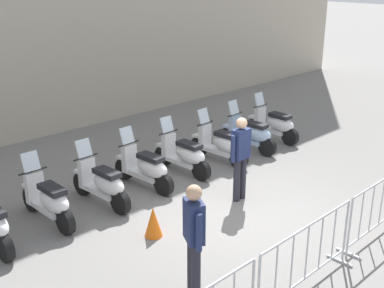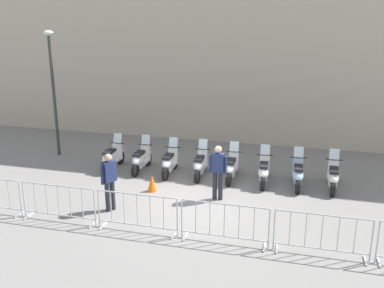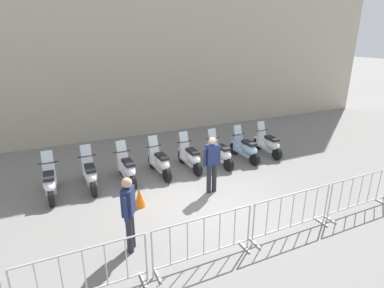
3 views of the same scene
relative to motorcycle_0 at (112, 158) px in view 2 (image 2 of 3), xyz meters
The scene contains 18 objects.
ground_plane 4.52m from the motorcycle_0, 24.56° to the right, with size 120.00×120.00×0.00m, color slate.
building_facade 8.82m from the motorcycle_0, 61.19° to the left, with size 28.00×2.40×11.33m, color #B2A893.
motorcycle_0 is the anchor object (origin of this frame).
motorcycle_1 1.13m from the motorcycle_0, ahead, with size 0.56×1.73×1.24m.
motorcycle_2 2.25m from the motorcycle_0, ahead, with size 0.59×1.72×1.24m.
motorcycle_3 3.37m from the motorcycle_0, ahead, with size 0.62×1.72×1.24m.
motorcycle_4 4.49m from the motorcycle_0, ahead, with size 0.57×1.73×1.24m.
motorcycle_5 5.61m from the motorcycle_0, ahead, with size 0.62×1.72×1.24m.
motorcycle_6 6.73m from the motorcycle_0, ahead, with size 0.61×1.72×1.24m.
motorcycle_7 7.85m from the motorcycle_0, ahead, with size 0.56×1.73×1.24m.
barrier_segment_1 4.33m from the motorcycle_0, 79.28° to the right, with size 2.22×0.61×1.07m.
barrier_segment_2 5.12m from the motorcycle_0, 52.60° to the right, with size 2.22×0.61×1.07m.
barrier_segment_3 6.66m from the motorcycle_0, 35.62° to the right, with size 2.22×0.61×1.07m.
barrier_segment_4 8.56m from the motorcycle_0, 25.57° to the right, with size 2.22×0.61×1.07m.
street_lamp 4.05m from the motorcycle_0, 164.49° to the left, with size 0.36×0.36×5.00m.
officer_near_row_end 3.66m from the motorcycle_0, 60.69° to the right, with size 0.34×0.51×1.73m.
officer_mid_plaza 4.72m from the motorcycle_0, 16.56° to the right, with size 0.55×0.25×1.73m.
traffic_cone 2.71m from the motorcycle_0, 31.67° to the right, with size 0.32×0.32×0.55m, color orange.
Camera 2 is at (3.81, -11.28, 5.36)m, focal length 39.91 mm.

